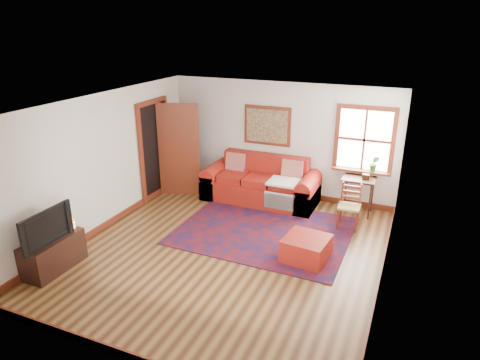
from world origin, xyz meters
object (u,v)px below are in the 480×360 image
at_px(red_leather_sofa, 261,186).
at_px(ladder_back_chair, 350,204).
at_px(side_table, 359,184).
at_px(media_cabinet, 53,254).
at_px(red_ottoman, 306,249).

height_order(red_leather_sofa, ladder_back_chair, red_leather_sofa).
height_order(side_table, media_cabinet, side_table).
height_order(red_leather_sofa, red_ottoman, red_leather_sofa).
height_order(red_ottoman, side_table, side_table).
bearing_deg(red_leather_sofa, red_ottoman, -52.77).
xyz_separation_m(red_leather_sofa, media_cabinet, (-2.01, -3.87, -0.05)).
relative_size(red_ottoman, media_cabinet, 0.70).
relative_size(side_table, ladder_back_chair, 0.89).
distance_m(red_ottoman, media_cabinet, 4.01).
xyz_separation_m(red_leather_sofa, side_table, (2.02, 0.11, 0.32)).
bearing_deg(side_table, red_leather_sofa, -176.89).
bearing_deg(side_table, ladder_back_chair, -94.16).
relative_size(red_leather_sofa, media_cabinet, 2.50).
height_order(red_ottoman, media_cabinet, media_cabinet).
distance_m(side_table, ladder_back_chair, 0.68).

